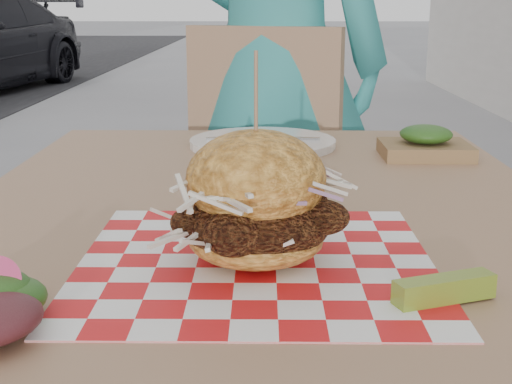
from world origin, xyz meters
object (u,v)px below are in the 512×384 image
sandwich (256,206)px  patio_table (262,270)px  diner (272,59)px  patio_chair (276,186)px

sandwich → patio_table: bearing=88.2°
diner → patio_chair: 0.35m
diner → patio_chair: diner is taller
diner → patio_table: 1.09m
patio_table → diner: bearing=88.7°
diner → sandwich: bearing=110.2°
patio_table → sandwich: bearing=-91.8°
diner → patio_table: size_ratio=1.44×
diner → patio_chair: (0.01, -0.17, -0.31)m
patio_table → patio_chair: bearing=87.9°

